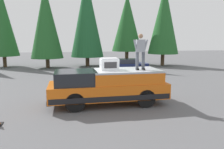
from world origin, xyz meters
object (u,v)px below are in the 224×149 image
(compressor_unit, at_px, (109,64))
(parked_car_navy, at_px, (127,65))
(pickup_truck, at_px, (108,86))
(person_on_truck_bed, at_px, (140,51))

(compressor_unit, distance_m, parked_car_navy, 11.63)
(pickup_truck, distance_m, parked_car_navy, 11.66)
(pickup_truck, xyz_separation_m, parked_car_navy, (10.97, -3.96, -0.29))
(compressor_unit, distance_m, person_on_truck_bed, 1.59)
(pickup_truck, xyz_separation_m, compressor_unit, (0.08, -0.07, 1.05))
(person_on_truck_bed, distance_m, parked_car_navy, 11.60)
(compressor_unit, bearing_deg, parked_car_navy, -19.64)
(pickup_truck, distance_m, compressor_unit, 1.06)
(compressor_unit, relative_size, person_on_truck_bed, 0.50)
(pickup_truck, distance_m, person_on_truck_bed, 2.27)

